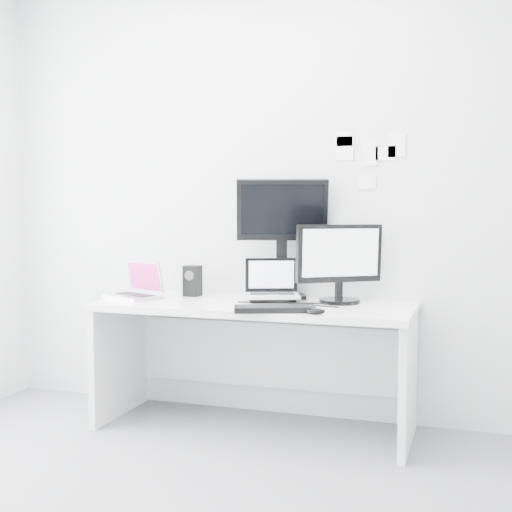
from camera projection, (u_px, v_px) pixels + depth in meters
name	position (u px, v px, depth m)	size (l,w,h in m)	color
back_wall	(272.00, 195.00, 4.16)	(3.60, 3.60, 0.00)	silver
desk	(254.00, 366.00, 3.90)	(1.80, 0.70, 0.73)	white
macbook	(132.00, 278.00, 4.07)	(0.32, 0.24, 0.24)	#ACACB1
speaker	(193.00, 281.00, 4.18)	(0.09, 0.09, 0.19)	black
dell_laptop	(272.00, 280.00, 3.92)	(0.31, 0.24, 0.26)	silver
rear_monitor	(282.00, 237.00, 4.06)	(0.54, 0.19, 0.73)	black
samsung_monitor	(340.00, 262.00, 3.85)	(0.51, 0.23, 0.46)	black
keyboard	(275.00, 309.00, 3.55)	(0.42, 0.15, 0.03)	black
mouse	(316.00, 311.00, 3.46)	(0.10, 0.06, 0.03)	black
wall_note_0	(345.00, 148.00, 4.00)	(0.10, 0.00, 0.14)	white
wall_note_1	(370.00, 154.00, 3.95)	(0.09, 0.00, 0.13)	white
wall_note_2	(397.00, 145.00, 3.90)	(0.10, 0.00, 0.14)	white
wall_note_3	(367.00, 182.00, 3.97)	(0.11, 0.00, 0.08)	white
wall_note_4	(386.00, 153.00, 3.92)	(0.12, 0.00, 0.08)	white
wall_note_5	(344.00, 139.00, 3.99)	(0.10, 0.00, 0.09)	white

